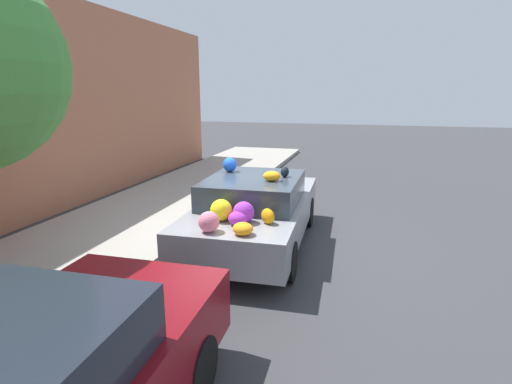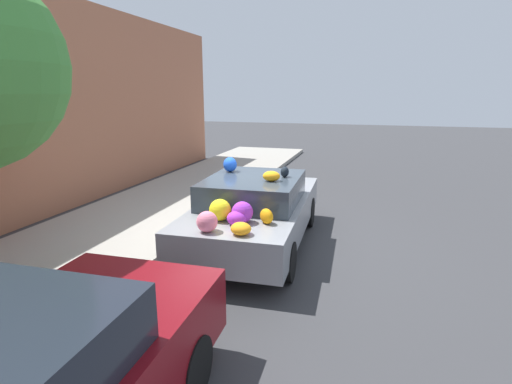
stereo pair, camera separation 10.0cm
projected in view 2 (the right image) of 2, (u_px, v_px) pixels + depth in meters
ground_plane at (246, 243)px, 7.52m from camera, size 60.00×60.00×0.00m
sidewalk_curb at (123, 226)px, 8.26m from camera, size 24.00×3.20×0.14m
building_facade at (16, 108)px, 8.18m from camera, size 18.00×1.20×4.95m
fire_hydrant at (214, 190)px, 9.61m from camera, size 0.20×0.20×0.70m
art_car at (255, 209)px, 7.24m from camera, size 4.31×1.98×1.59m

